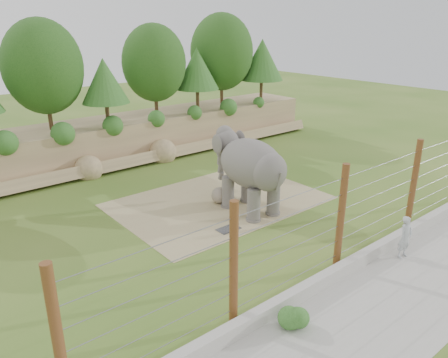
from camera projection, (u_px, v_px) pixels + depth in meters
ground at (253, 225)px, 19.35m from camera, size 90.00×90.00×0.00m
back_embankment at (124, 97)px, 27.50m from camera, size 30.00×5.52×8.77m
dirt_patch at (219, 201)px, 21.81m from camera, size 10.00×7.00×0.02m
drain_grate at (228, 229)px, 18.90m from camera, size 1.00×0.60×0.03m
elephant at (251, 175)px, 20.16m from camera, size 2.19×4.60×3.64m
stone_ball at (219, 195)px, 21.48m from camera, size 0.80×0.80×0.80m
retaining_wall at (348, 266)px, 15.64m from camera, size 26.00×0.35×0.50m
walkway at (399, 298)px, 14.28m from camera, size 26.00×4.00×0.01m
barrier_fence at (341, 217)px, 15.40m from camera, size 20.26×0.26×4.00m
walkway_shrub at (293, 318)px, 12.74m from camera, size 0.73×0.73×0.73m
zookeeper at (405, 237)px, 16.47m from camera, size 0.65×0.46×1.67m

